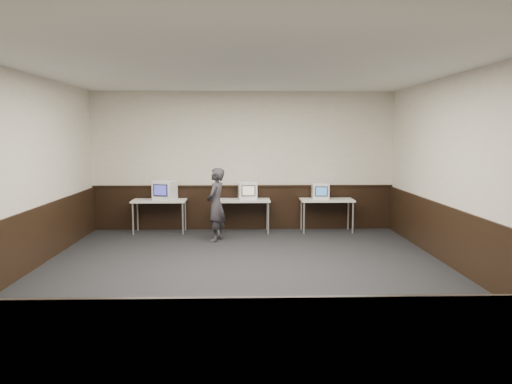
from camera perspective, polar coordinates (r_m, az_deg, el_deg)
The scene contains 18 objects.
floor at distance 7.92m, azimuth -1.34°, elevation -9.65°, with size 8.00×8.00×0.00m, color black.
ceiling at distance 7.66m, azimuth -1.40°, elevation 13.99°, with size 8.00×8.00×0.00m, color white.
back_wall at distance 11.62m, azimuth -1.46°, elevation 3.56°, with size 7.00×7.00×0.00m, color silver.
front_wall at distance 3.65m, azimuth -1.09°, elevation -3.05°, with size 7.00×7.00×0.00m, color silver.
left_wall at distance 8.38m, azimuth -26.08°, elevation 1.72°, with size 8.00×8.00×0.00m, color silver.
right_wall at distance 8.40m, azimuth 23.26°, elevation 1.87°, with size 8.00×8.00×0.00m, color silver.
wainscot_back at distance 11.71m, azimuth -1.44°, elevation -1.83°, with size 6.98×0.04×1.00m, color black.
wainscot_front at distance 4.00m, azimuth -1.06°, elevation -18.72°, with size 6.98×0.04×1.00m, color black.
wainscot_left at distance 8.52m, azimuth -25.58°, elevation -5.66°, with size 0.04×7.98×1.00m, color black.
wainscot_right at distance 8.55m, azimuth 22.80°, elevation -5.50°, with size 0.04×7.98×1.00m, color black.
wainscot_rail at distance 11.62m, azimuth -1.45°, elevation 0.69°, with size 6.98×0.06×0.04m, color black.
desk_left at distance 11.46m, azimuth -10.99°, elevation -1.23°, with size 1.20×0.60×0.75m.
desk_center at distance 11.30m, azimuth -1.44°, elevation -1.22°, with size 1.20×0.60×0.75m.
desk_right at distance 11.47m, azimuth 8.10°, elevation -1.17°, with size 1.20×0.60×0.75m.
emac_left at distance 11.38m, azimuth -10.39°, elevation 0.21°, with size 0.55×0.56×0.44m.
emac_center at distance 11.27m, azimuth -0.97°, elevation 0.17°, with size 0.44×0.47×0.41m.
emac_right at distance 11.39m, azimuth 7.37°, elevation 0.09°, with size 0.39×0.41×0.37m.
person at distance 10.40m, azimuth -4.59°, elevation -1.44°, with size 0.56×0.37×1.53m, color #2A282E.
Camera 1 is at (-0.03, -7.60, 2.21)m, focal length 35.00 mm.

